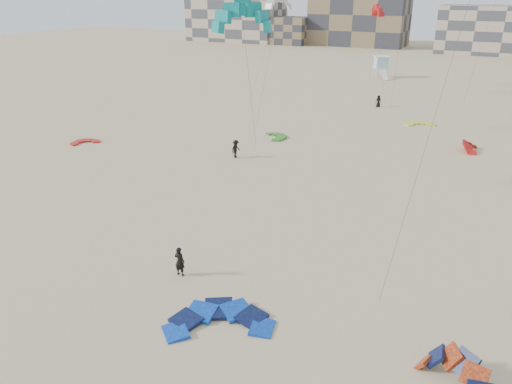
% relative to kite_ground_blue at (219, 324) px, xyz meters
% --- Properties ---
extents(ground, '(320.00, 320.00, 0.00)m').
position_rel_kite_ground_blue_xyz_m(ground, '(-2.79, 2.63, 0.00)').
color(ground, tan).
rests_on(ground, ground).
extents(kite_ground_blue, '(7.03, 7.12, 1.35)m').
position_rel_kite_ground_blue_xyz_m(kite_ground_blue, '(0.00, 0.00, 0.00)').
color(kite_ground_blue, blue).
rests_on(kite_ground_blue, ground).
extents(kite_ground_red, '(4.11, 4.07, 0.56)m').
position_rel_kite_ground_blue_xyz_m(kite_ground_red, '(-30.11, 21.15, 0.00)').
color(kite_ground_red, red).
rests_on(kite_ground_red, ground).
extents(kite_ground_green, '(4.56, 4.52, 0.60)m').
position_rel_kite_ground_blue_xyz_m(kite_ground_green, '(-12.03, 32.88, 0.00)').
color(kite_ground_green, '#298B1B').
rests_on(kite_ground_green, ground).
extents(kite_ground_red_far, '(3.35, 3.23, 3.05)m').
position_rel_kite_ground_blue_xyz_m(kite_ground_red_far, '(8.52, 37.50, 0.00)').
color(kite_ground_red_far, red).
rests_on(kite_ground_red_far, ground).
extents(kite_ground_yellow, '(4.50, 4.59, 0.59)m').
position_rel_kite_ground_blue_xyz_m(kite_ground_yellow, '(1.75, 46.40, 0.00)').
color(kite_ground_yellow, '#EDF626').
rests_on(kite_ground_yellow, ground).
extents(kitesurfer_main, '(0.69, 0.46, 1.86)m').
position_rel_kite_ground_blue_xyz_m(kitesurfer_main, '(-4.52, 3.04, 0.93)').
color(kitesurfer_main, black).
rests_on(kitesurfer_main, ground).
extents(kitesurfer_c, '(0.83, 1.26, 1.83)m').
position_rel_kite_ground_blue_xyz_m(kitesurfer_c, '(-12.54, 24.26, 0.92)').
color(kitesurfer_c, black).
rests_on(kitesurfer_c, ground).
extents(kitesurfer_e, '(0.86, 0.59, 1.71)m').
position_rel_kite_ground_blue_xyz_m(kitesurfer_e, '(-5.54, 54.20, 0.85)').
color(kitesurfer_e, black).
rests_on(kitesurfer_e, ground).
extents(kite_fly_teal_a, '(6.25, 11.56, 14.17)m').
position_rel_kite_ground_blue_xyz_m(kite_fly_teal_a, '(-7.95, 17.53, 13.73)').
color(kite_fly_teal_a, '#0A9E89').
rests_on(kite_fly_teal_a, ground).
extents(kite_fly_grey, '(4.23, 4.19, 14.69)m').
position_rel_kite_ground_blue_xyz_m(kite_fly_grey, '(-13.07, 35.31, 14.48)').
color(kite_fly_grey, white).
rests_on(kite_fly_grey, ground).
extents(kite_fly_red, '(7.43, 13.87, 12.80)m').
position_rel_kite_ground_blue_xyz_m(kite_fly_red, '(-10.75, 70.12, 12.43)').
color(kite_fly_red, red).
rests_on(kite_fly_red, ground).
extents(lifeguard_tower_far, '(3.89, 6.07, 4.04)m').
position_rel_kite_ground_blue_xyz_m(lifeguard_tower_far, '(-11.82, 80.48, 2.00)').
color(lifeguard_tower_far, white).
rests_on(lifeguard_tower_far, ground).
extents(condo_west_a, '(30.00, 15.00, 14.00)m').
position_rel_kite_ground_blue_xyz_m(condo_west_a, '(-72.79, 132.63, 7.00)').
color(condo_west_a, tan).
rests_on(condo_west_a, ground).
extents(condo_west_b, '(28.00, 14.00, 18.00)m').
position_rel_kite_ground_blue_xyz_m(condo_west_b, '(-32.79, 136.63, 9.00)').
color(condo_west_b, '#796549').
rests_on(condo_west_b, ground).
extents(condo_mid, '(32.00, 16.00, 12.00)m').
position_rel_kite_ground_blue_xyz_m(condo_mid, '(7.21, 132.63, 6.00)').
color(condo_mid, tan).
rests_on(condo_mid, ground).
extents(condo_fill_left, '(12.00, 10.00, 8.00)m').
position_rel_kite_ground_blue_xyz_m(condo_fill_left, '(-52.79, 130.63, 4.00)').
color(condo_fill_left, '#796549').
rests_on(condo_fill_left, ground).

